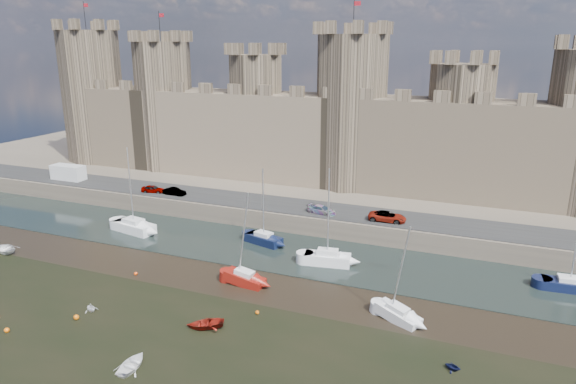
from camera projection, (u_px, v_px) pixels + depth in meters
name	position (u px, v px, depth m)	size (l,w,h in m)	color
ground	(162.00, 360.00, 40.79)	(160.00, 160.00, 0.00)	black
water_channel	(279.00, 251.00, 62.18)	(160.00, 12.00, 0.08)	black
quay	(355.00, 174.00, 93.93)	(160.00, 60.00, 2.50)	#4C443A
road	(307.00, 208.00, 70.39)	(160.00, 7.00, 0.10)	black
castle	(334.00, 126.00, 80.55)	(108.50, 11.00, 29.00)	#42382B
car_0	(153.00, 189.00, 77.39)	(1.38, 3.42, 1.17)	gray
car_1	(174.00, 192.00, 76.04)	(1.22, 3.50, 1.15)	gray
car_2	(322.00, 210.00, 67.76)	(1.57, 3.87, 1.12)	gray
car_3	(387.00, 217.00, 64.82)	(2.17, 4.71, 1.31)	gray
van	(68.00, 173.00, 84.47)	(5.68, 2.27, 2.48)	silver
sailboat_0	(134.00, 226.00, 68.18)	(6.45, 3.49, 11.44)	silver
sailboat_1	(264.00, 238.00, 64.12)	(5.15, 3.13, 9.67)	black
sailboat_2	(327.00, 258.00, 58.10)	(5.44, 2.82, 11.20)	white
sailboat_3	(570.00, 284.00, 52.03)	(5.31, 2.37, 9.09)	black
sailboat_4	(245.00, 278.00, 53.41)	(4.44, 2.03, 10.08)	maroon
sailboat_5	(398.00, 313.00, 46.49)	(4.55, 3.29, 9.17)	silver
dinghy_2	(132.00, 365.00, 39.67)	(2.08, 0.60, 2.92)	white
dinghy_3	(91.00, 308.00, 48.08)	(1.25, 0.76, 1.45)	silver
dinghy_4	(205.00, 324.00, 45.31)	(2.39, 0.69, 3.34)	maroon
dinghy_6	(4.00, 249.00, 61.77)	(2.69, 0.78, 3.76)	silver
dinghy_7	(453.00, 367.00, 39.39)	(1.11, 0.68, 1.28)	black
buoy_0	(76.00, 317.00, 46.69)	(0.50, 0.50, 0.50)	#D95F09
buoy_1	(136.00, 274.00, 55.64)	(0.39, 0.39, 0.39)	#DC3E09
buoy_3	(257.00, 312.00, 47.64)	(0.38, 0.38, 0.38)	#CE5909
buoy_4	(7.00, 330.00, 44.61)	(0.46, 0.46, 0.46)	orange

